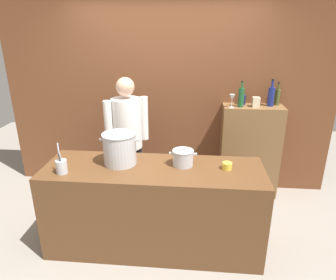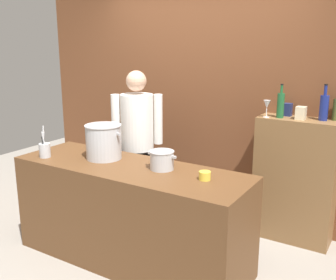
# 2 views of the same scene
# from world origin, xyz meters

# --- Properties ---
(ground_plane) EXTENTS (8.00, 8.00, 0.00)m
(ground_plane) POSITION_xyz_m (0.00, 0.00, 0.00)
(ground_plane) COLOR gray
(brick_back_panel) EXTENTS (4.40, 0.10, 3.00)m
(brick_back_panel) POSITION_xyz_m (0.00, 1.40, 1.50)
(brick_back_panel) COLOR brown
(brick_back_panel) RESTS_ON ground_plane
(prep_counter) EXTENTS (2.15, 0.70, 0.90)m
(prep_counter) POSITION_xyz_m (0.00, 0.00, 0.45)
(prep_counter) COLOR brown
(prep_counter) RESTS_ON ground_plane
(bar_cabinet) EXTENTS (0.76, 0.32, 1.23)m
(bar_cabinet) POSITION_xyz_m (1.12, 1.19, 0.62)
(bar_cabinet) COLOR brown
(bar_cabinet) RESTS_ON ground_plane
(chef) EXTENTS (0.46, 0.41, 1.66)m
(chef) POSITION_xyz_m (-0.40, 0.67, 0.96)
(chef) COLOR black
(chef) RESTS_ON ground_plane
(stockpot_large) EXTENTS (0.39, 0.33, 0.31)m
(stockpot_large) POSITION_xyz_m (-0.34, 0.07, 1.06)
(stockpot_large) COLOR #B7BABF
(stockpot_large) RESTS_ON prep_counter
(stockpot_small) EXTENTS (0.27, 0.21, 0.16)m
(stockpot_small) POSITION_xyz_m (0.28, 0.08, 0.98)
(stockpot_small) COLOR #B7BABF
(stockpot_small) RESTS_ON prep_counter
(utensil_crock) EXTENTS (0.10, 0.10, 0.29)m
(utensil_crock) POSITION_xyz_m (-0.83, -0.19, 0.97)
(utensil_crock) COLOR #B7BABF
(utensil_crock) RESTS_ON prep_counter
(butter_jar) EXTENTS (0.09, 0.09, 0.07)m
(butter_jar) POSITION_xyz_m (0.71, 0.04, 0.93)
(butter_jar) COLOR yellow
(butter_jar) RESTS_ON prep_counter
(wine_bottle_olive) EXTENTS (0.06, 0.06, 0.29)m
(wine_bottle_olive) POSITION_xyz_m (1.42, 1.29, 1.34)
(wine_bottle_olive) COLOR #475123
(wine_bottle_olive) RESTS_ON bar_cabinet
(wine_bottle_green) EXTENTS (0.07, 0.07, 0.32)m
(wine_bottle_green) POSITION_xyz_m (0.95, 1.14, 1.36)
(wine_bottle_green) COLOR #1E592D
(wine_bottle_green) RESTS_ON bar_cabinet
(wine_bottle_cobalt) EXTENTS (0.08, 0.08, 0.34)m
(wine_bottle_cobalt) POSITION_xyz_m (1.32, 1.22, 1.36)
(wine_bottle_cobalt) COLOR navy
(wine_bottle_cobalt) RESTS_ON bar_cabinet
(wine_glass_short) EXTENTS (0.07, 0.07, 0.17)m
(wine_glass_short) POSITION_xyz_m (0.83, 1.09, 1.35)
(wine_glass_short) COLOR silver
(wine_glass_short) RESTS_ON bar_cabinet
(spice_tin_cream) EXTENTS (0.09, 0.09, 0.12)m
(spice_tin_cream) POSITION_xyz_m (1.14, 1.16, 1.30)
(spice_tin_cream) COLOR beige
(spice_tin_cream) RESTS_ON bar_cabinet
(spice_tin_navy) EXTENTS (0.07, 0.07, 0.12)m
(spice_tin_navy) POSITION_xyz_m (0.98, 1.27, 1.30)
(spice_tin_navy) COLOR navy
(spice_tin_navy) RESTS_ON bar_cabinet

